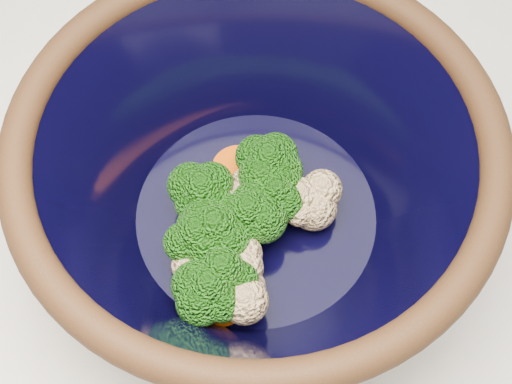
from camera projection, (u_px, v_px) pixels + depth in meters
counter at (217, 305)px, 0.98m from camera, size 1.20×1.20×0.90m
mixing_bowl at (256, 182)px, 0.47m from camera, size 0.38×0.38×0.14m
vegetable_pile at (233, 228)px, 0.47m from camera, size 0.11×0.14×0.06m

